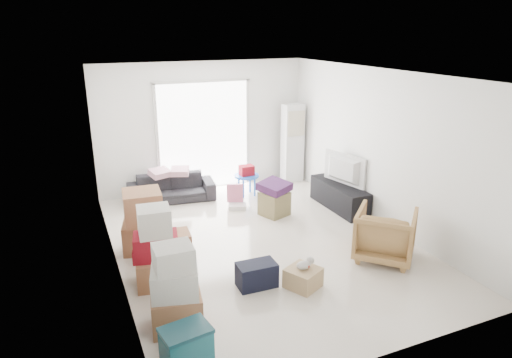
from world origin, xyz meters
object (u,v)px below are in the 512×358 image
object	(u,v)px
tv_console	(339,196)
wood_crate	(303,278)
ottoman	(274,204)
kids_table	(247,174)
television	(340,181)
armchair	(385,232)
storage_bins	(187,352)
sofa	(171,184)
ac_tower	(292,143)

from	to	relation	value
tv_console	wood_crate	world-z (taller)	tv_console
ottoman	kids_table	distance (m)	1.22
television	wood_crate	size ratio (longest dim) A/B	2.49
tv_console	armchair	distance (m)	2.07
tv_console	storage_bins	size ratio (longest dim) A/B	2.64
television	sofa	distance (m)	3.37
tv_console	television	size ratio (longest dim) A/B	1.45
television	sofa	world-z (taller)	sofa
sofa	storage_bins	size ratio (longest dim) A/B	3.13
sofa	kids_table	distance (m)	1.56
wood_crate	tv_console	bearing A→B (deg)	47.65
television	wood_crate	world-z (taller)	television
tv_console	sofa	distance (m)	3.36
ottoman	sofa	bearing A→B (deg)	135.81
television	sofa	size ratio (longest dim) A/B	0.58
ac_tower	tv_console	world-z (taller)	ac_tower
ottoman	kids_table	xyz separation A→B (m)	(-0.07, 1.19, 0.23)
sofa	armchair	bearing A→B (deg)	-50.17
storage_bins	ottoman	size ratio (longest dim) A/B	1.24
ottoman	ac_tower	bearing A→B (deg)	53.47
wood_crate	storage_bins	bearing A→B (deg)	-151.89
wood_crate	ottoman	bearing A→B (deg)	73.24
armchair	storage_bins	distance (m)	3.61
television	armchair	xyz separation A→B (m)	(-0.51, -1.99, -0.13)
tv_console	television	bearing A→B (deg)	0.00
sofa	ottoman	xyz separation A→B (m)	(1.58, -1.54, -0.12)
ac_tower	ottoman	distance (m)	2.20
armchair	tv_console	bearing A→B (deg)	-58.35
ac_tower	storage_bins	size ratio (longest dim) A/B	3.16
ac_tower	television	world-z (taller)	ac_tower
tv_console	armchair	bearing A→B (deg)	-104.24
ac_tower	television	bearing A→B (deg)	-88.48
sofa	storage_bins	world-z (taller)	sofa
armchair	storage_bins	world-z (taller)	armchair
ac_tower	kids_table	bearing A→B (deg)	-159.39
television	ottoman	distance (m)	1.35
storage_bins	ottoman	distance (m)	4.29
storage_bins	ottoman	xyz separation A→B (m)	(2.60, 3.42, -0.05)
ac_tower	sofa	size ratio (longest dim) A/B	1.01
sofa	ottoman	bearing A→B (deg)	-36.89
ac_tower	ottoman	xyz separation A→B (m)	(-1.25, -1.69, -0.65)
ottoman	armchair	bearing A→B (deg)	-70.04
kids_table	sofa	bearing A→B (deg)	167.17
ottoman	kids_table	size ratio (longest dim) A/B	0.70
storage_bins	kids_table	size ratio (longest dim) A/B	0.86
armchair	wood_crate	bearing A→B (deg)	54.49
tv_console	storage_bins	distance (m)	5.06
storage_bins	wood_crate	xyz separation A→B (m)	(1.87, 1.00, -0.14)
kids_table	wood_crate	bearing A→B (deg)	-100.39
ac_tower	kids_table	size ratio (longest dim) A/B	2.72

